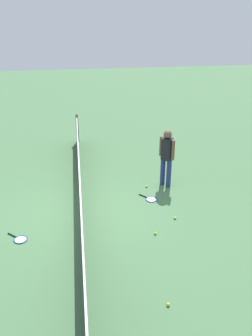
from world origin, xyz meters
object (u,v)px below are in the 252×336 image
Objects in this scene: tennis_racket_far_player at (20,239)px; tennis_ball_near_player at (155,233)px; tennis_ball_baseline at (146,186)px; player_near_side at (167,154)px; tennis_ball_stray_right at (168,305)px; tennis_ball_by_net at (175,218)px; tennis_racket_near_player at (151,199)px.

tennis_ball_near_player reaches higher than tennis_racket_far_player.
tennis_ball_baseline is (2.07, -3.33, 0.02)m from tennis_racket_far_player.
tennis_ball_stray_right is (-4.50, 1.01, -0.98)m from player_near_side.
tennis_ball_by_net and tennis_ball_stray_right have the same top height.
player_near_side is 1.13m from tennis_ball_baseline.
player_near_side is at bearing -38.00° from tennis_racket_near_player.
tennis_ball_by_net is at bearing -47.15° from tennis_ball_near_player.
tennis_ball_by_net reaches higher than tennis_racket_near_player.
tennis_ball_baseline is 4.47m from tennis_ball_stray_right.
tennis_ball_by_net reaches higher than tennis_racket_far_player.
tennis_ball_by_net is 1.00× the size of tennis_ball_baseline.
tennis_racket_near_player is at bearing -6.45° from tennis_ball_stray_right.
tennis_racket_far_player is 3.74m from tennis_ball_stray_right.
tennis_racket_near_player is at bearing -67.43° from tennis_racket_far_player.
tennis_racket_far_player is 8.32× the size of tennis_ball_near_player.
tennis_racket_far_player is 3.92m from tennis_ball_baseline.
tennis_racket_near_player is at bearing 21.90° from tennis_ball_by_net.
tennis_ball_baseline is (1.72, 0.40, 0.00)m from tennis_ball_by_net.
tennis_ball_stray_right is at bearing 174.33° from tennis_ball_baseline.
tennis_ball_near_player is (-2.35, 0.79, -0.98)m from player_near_side.
tennis_racket_far_player is 8.32× the size of tennis_ball_stray_right.
tennis_racket_near_player is 3.78m from tennis_ball_stray_right.
tennis_racket_far_player is 3.12m from tennis_ball_near_player.
player_near_side reaches higher than tennis_racket_near_player.
tennis_ball_near_player is 1.00× the size of tennis_ball_baseline.
tennis_ball_near_player is 2.30m from tennis_ball_baseline.
tennis_ball_near_player is (-0.23, -3.11, 0.02)m from tennis_racket_far_player.
tennis_ball_near_player reaches higher than tennis_racket_near_player.
tennis_ball_stray_right is (-2.72, 0.84, 0.00)m from tennis_ball_by_net.
tennis_ball_by_net and tennis_ball_baseline have the same top height.
player_near_side is 3.09× the size of tennis_racket_far_player.
tennis_racket_far_player is (-1.38, 3.31, 0.00)m from tennis_racket_near_player.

